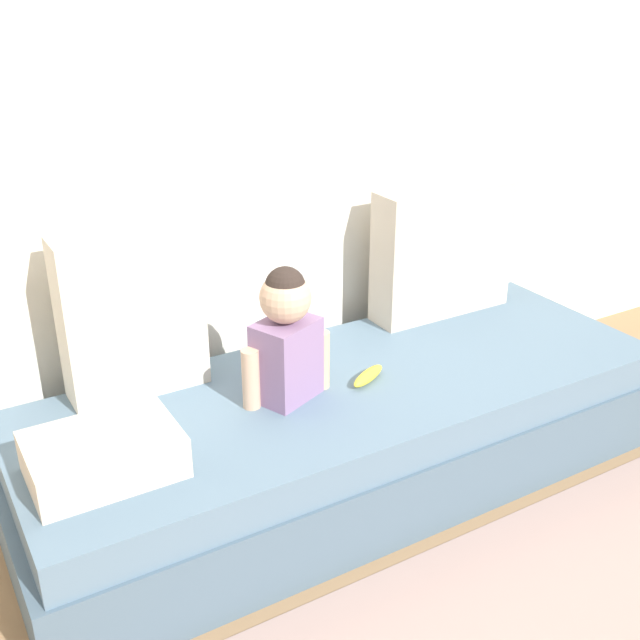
% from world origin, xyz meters
% --- Properties ---
extents(ground_plane, '(12.00, 12.00, 0.00)m').
position_xyz_m(ground_plane, '(0.00, 0.00, 0.00)').
color(ground_plane, '#93704C').
extents(back_wall, '(5.47, 0.10, 2.50)m').
position_xyz_m(back_wall, '(0.00, 0.54, 1.25)').
color(back_wall, silver).
rests_on(back_wall, ground).
extents(couch, '(2.27, 0.82, 0.39)m').
position_xyz_m(couch, '(0.00, 0.00, 0.19)').
color(couch, '#495F70').
rests_on(couch, ground).
extents(throw_pillow_left, '(0.44, 0.16, 0.54)m').
position_xyz_m(throw_pillow_left, '(-0.63, 0.31, 0.66)').
color(throw_pillow_left, beige).
rests_on(throw_pillow_left, couch).
extents(throw_pillow_right, '(0.58, 0.16, 0.51)m').
position_xyz_m(throw_pillow_right, '(0.63, 0.31, 0.65)').
color(throw_pillow_right, '#C1B29E').
rests_on(throw_pillow_right, couch).
extents(toddler, '(0.31, 0.21, 0.45)m').
position_xyz_m(toddler, '(-0.23, 0.01, 0.61)').
color(toddler, gray).
rests_on(toddler, couch).
extents(banana, '(0.17, 0.11, 0.04)m').
position_xyz_m(banana, '(0.05, -0.04, 0.41)').
color(banana, yellow).
rests_on(banana, couch).
extents(folded_blanket, '(0.40, 0.28, 0.12)m').
position_xyz_m(folded_blanket, '(-0.86, -0.10, 0.45)').
color(folded_blanket, beige).
rests_on(folded_blanket, couch).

